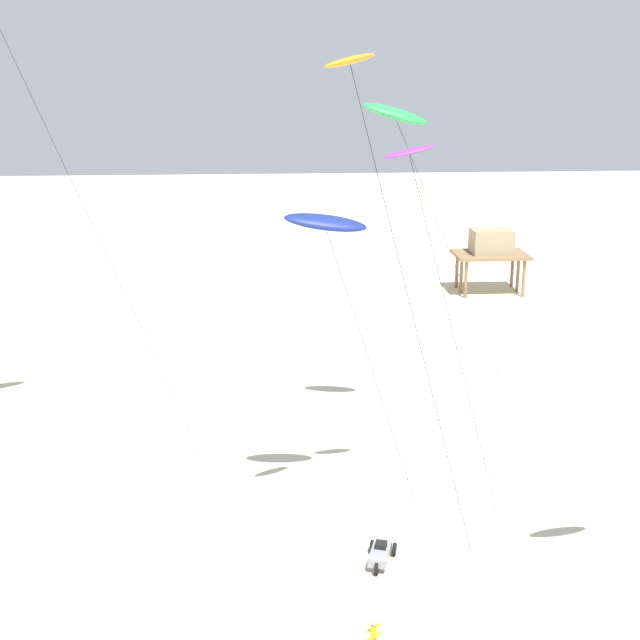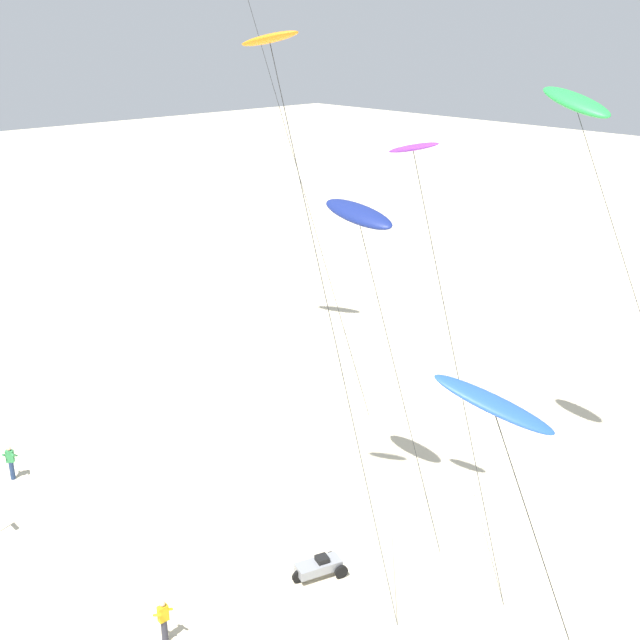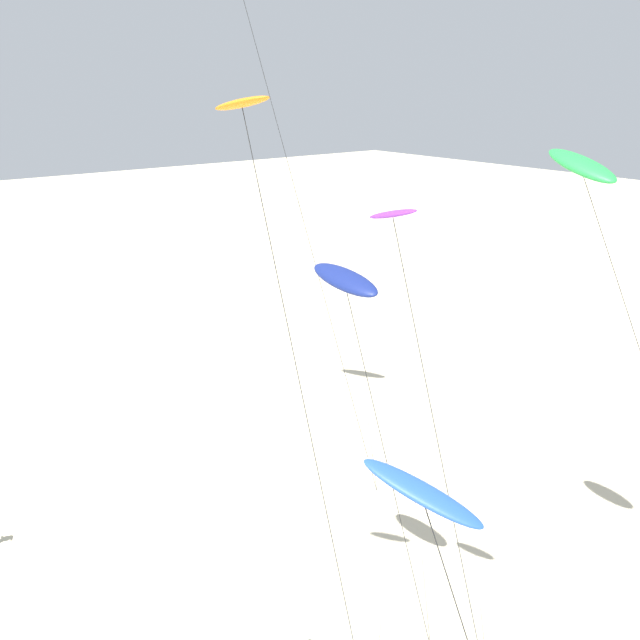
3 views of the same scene
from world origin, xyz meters
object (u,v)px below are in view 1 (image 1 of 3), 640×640
at_px(kite_green, 396,115).
at_px(kite_purple, 412,161).
at_px(kite_navy, 326,223).
at_px(stilt_house, 491,247).
at_px(kite_orange, 353,73).
at_px(beach_buggy, 380,553).

relative_size(kite_green, kite_purple, 1.08).
xyz_separation_m(kite_navy, stilt_house, (16.92, 37.89, -8.87)).
distance_m(kite_purple, stilt_house, 42.52).
bearing_deg(kite_green, kite_orange, -105.38).
relative_size(kite_orange, beach_buggy, 9.08).
distance_m(kite_green, kite_purple, 8.55).
bearing_deg(kite_orange, beach_buggy, 26.34).
xyz_separation_m(kite_green, kite_purple, (-0.68, -8.43, -1.23)).
bearing_deg(kite_orange, kite_purple, 54.01).
xyz_separation_m(kite_navy, kite_purple, (3.19, -0.73, 2.46)).
bearing_deg(stilt_house, kite_purple, -109.57).
relative_size(kite_green, beach_buggy, 8.16).
bearing_deg(kite_orange, stilt_house, 68.82).
bearing_deg(kite_navy, kite_orange, -82.85).
xyz_separation_m(kite_green, kite_navy, (-3.87, -7.70, -3.68)).
relative_size(kite_green, stilt_house, 2.84).
distance_m(kite_navy, beach_buggy, 13.10).
bearing_deg(kite_green, stilt_house, 66.61).
relative_size(kite_green, kite_navy, 1.29).
bearing_deg(kite_green, kite_navy, -116.67).
height_order(kite_orange, stilt_house, kite_orange).
height_order(kite_green, kite_orange, kite_orange).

